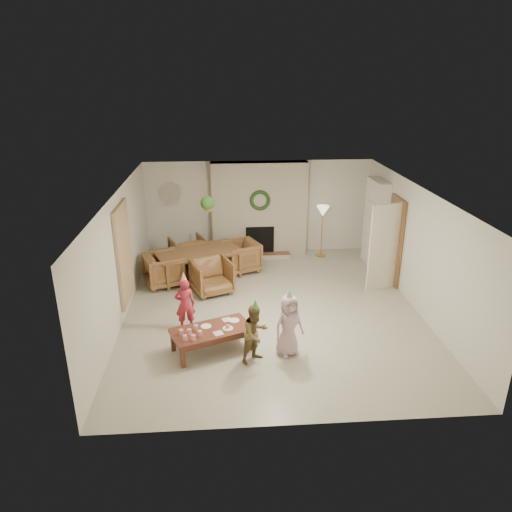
{
  "coord_description": "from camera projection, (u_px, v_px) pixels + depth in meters",
  "views": [
    {
      "loc": [
        -0.97,
        -8.78,
        4.62
      ],
      "look_at": [
        -0.3,
        0.4,
        1.05
      ],
      "focal_mm": 33.16,
      "sensor_mm": 36.0,
      "label": 1
    }
  ],
  "objects": [
    {
      "name": "fireplace_mass",
      "position": [
        259.0,
        209.0,
        12.51
      ],
      "size": [
        2.5,
        0.4,
        2.5
      ],
      "primitive_type": "cube",
      "color": "#582817",
      "rests_on": "floor"
    },
    {
      "name": "coffee_leg_bl",
      "position": [
        173.0,
        342.0,
        8.36
      ],
      "size": [
        0.1,
        0.1,
        0.36
      ],
      "primitive_type": "cube",
      "rotation": [
        0.0,
        0.0,
        0.38
      ],
      "color": "#5C2D1E",
      "rests_on": "floor"
    },
    {
      "name": "hanging_plant_pot",
      "position": [
        208.0,
        208.0,
        10.55
      ],
      "size": [
        0.16,
        0.16,
        0.12
      ],
      "primitive_type": "cylinder",
      "color": "olive",
      "rests_on": "hanging_plant_cord"
    },
    {
      "name": "dining_chair_right",
      "position": [
        241.0,
        256.0,
        11.69
      ],
      "size": [
        1.08,
        1.06,
        0.76
      ],
      "primitive_type": "imported",
      "rotation": [
        0.0,
        0.0,
        -1.2
      ],
      "color": "brown",
      "rests_on": "floor"
    },
    {
      "name": "child_red",
      "position": [
        185.0,
        304.0,
        8.95
      ],
      "size": [
        0.42,
        0.31,
        1.05
      ],
      "primitive_type": "imported",
      "rotation": [
        0.0,
        0.0,
        3.3
      ],
      "color": "#A82432",
      "rests_on": "floor"
    },
    {
      "name": "plate_a",
      "position": [
        206.0,
        326.0,
        8.37
      ],
      "size": [
        0.25,
        0.25,
        0.01
      ],
      "primitive_type": "cylinder",
      "rotation": [
        0.0,
        0.0,
        0.38
      ],
      "color": "white",
      "rests_on": "coffee_table_top"
    },
    {
      "name": "books_row_upper",
      "position": [
        376.0,
        214.0,
        11.63
      ],
      "size": [
        0.2,
        0.36,
        0.22
      ],
      "primitive_type": "cube",
      "color": "#A68D23",
      "rests_on": "bookshelf_shelf_c"
    },
    {
      "name": "wall_left",
      "position": [
        120.0,
        257.0,
        9.24
      ],
      "size": [
        0.0,
        7.0,
        7.0
      ],
      "primitive_type": "plane",
      "rotation": [
        1.57,
        0.0,
        1.57
      ],
      "color": "silver",
      "rests_on": "floor"
    },
    {
      "name": "coffee_table_apron",
      "position": [
        212.0,
        334.0,
        8.33
      ],
      "size": [
        1.4,
        1.02,
        0.09
      ],
      "primitive_type": "cube",
      "rotation": [
        0.0,
        0.0,
        0.38
      ],
      "color": "#5C2D1E",
      "rests_on": "floor"
    },
    {
      "name": "cup_d",
      "position": [
        189.0,
        332.0,
        8.11
      ],
      "size": [
        0.1,
        0.1,
        0.1
      ],
      "primitive_type": "cylinder",
      "rotation": [
        0.0,
        0.0,
        0.38
      ],
      "color": "white",
      "rests_on": "coffee_table_top"
    },
    {
      "name": "fireplace_hearth",
      "position": [
        260.0,
        256.0,
        12.62
      ],
      "size": [
        1.6,
        0.3,
        0.12
      ],
      "primitive_type": "cube",
      "color": "#5D3119",
      "rests_on": "floor"
    },
    {
      "name": "food_scoop",
      "position": [
        228.0,
        326.0,
        8.29
      ],
      "size": [
        0.1,
        0.1,
        0.07
      ],
      "primitive_type": "sphere",
      "rotation": [
        0.0,
        0.0,
        0.38
      ],
      "color": "tan",
      "rests_on": "plate_b"
    },
    {
      "name": "coffee_leg_fr",
      "position": [
        251.0,
        340.0,
        8.39
      ],
      "size": [
        0.1,
        0.1,
        0.36
      ],
      "primitive_type": "cube",
      "rotation": [
        0.0,
        0.0,
        0.38
      ],
      "color": "#5C2D1E",
      "rests_on": "floor"
    },
    {
      "name": "bookshelf_shelf_a",
      "position": [
        372.0,
        248.0,
        12.07
      ],
      "size": [
        0.3,
        0.92,
        0.03
      ],
      "primitive_type": "cube",
      "color": "white",
      "rests_on": "bookshelf_carcass"
    },
    {
      "name": "coffee_table_top",
      "position": [
        212.0,
        331.0,
        8.3
      ],
      "size": [
        1.54,
        1.15,
        0.06
      ],
      "primitive_type": "cube",
      "rotation": [
        0.0,
        0.0,
        0.38
      ],
      "color": "#5C2D1E",
      "rests_on": "floor"
    },
    {
      "name": "door_frame",
      "position": [
        395.0,
        241.0,
        10.85
      ],
      "size": [
        0.05,
        0.86,
        2.04
      ],
      "primitive_type": "cube",
      "color": "brown",
      "rests_on": "floor"
    },
    {
      "name": "curtain_panel",
      "position": [
        124.0,
        254.0,
        9.43
      ],
      "size": [
        0.06,
        1.2,
        2.0
      ],
      "primitive_type": "cube",
      "color": "beige",
      "rests_on": "wall_left"
    },
    {
      "name": "bookshelf_shelf_d",
      "position": [
        377.0,
        202.0,
        11.63
      ],
      "size": [
        0.3,
        0.92,
        0.03
      ],
      "primitive_type": "cube",
      "color": "white",
      "rests_on": "bookshelf_carcass"
    },
    {
      "name": "hanging_plant_foliage",
      "position": [
        208.0,
        203.0,
        10.51
      ],
      "size": [
        0.32,
        0.32,
        0.32
      ],
      "primitive_type": "sphere",
      "color": "#26521B",
      "rests_on": "hanging_plant_pot"
    },
    {
      "name": "floor",
      "position": [
        272.0,
        309.0,
        9.9
      ],
      "size": [
        7.0,
        7.0,
        0.0
      ],
      "primitive_type": "plane",
      "color": "#B7B29E",
      "rests_on": "ground"
    },
    {
      "name": "wall_right",
      "position": [
        418.0,
        250.0,
        9.65
      ],
      "size": [
        0.0,
        7.0,
        7.0
      ],
      "primitive_type": "plane",
      "rotation": [
        1.57,
        0.0,
        -1.57
      ],
      "color": "silver",
      "rests_on": "floor"
    },
    {
      "name": "bookshelf_shelf_b",
      "position": [
        374.0,
        233.0,
        11.92
      ],
      "size": [
        0.3,
        0.92,
        0.03
      ],
      "primitive_type": "cube",
      "color": "white",
      "rests_on": "bookshelf_carcass"
    },
    {
      "name": "floor_lamp_post",
      "position": [
        322.0,
        233.0,
        12.57
      ],
      "size": [
        0.03,
        0.03,
        1.25
      ],
      "primitive_type": "cylinder",
      "color": "gold",
      "rests_on": "floor"
    },
    {
      "name": "hanging_plant_cord",
      "position": [
        207.0,
        193.0,
        10.43
      ],
      "size": [
        0.01,
        0.01,
        0.7
      ],
      "primitive_type": "cylinder",
      "color": "tan",
      "rests_on": "ceiling"
    },
    {
      "name": "plate_b",
      "position": [
        228.0,
        328.0,
        8.31
      ],
      "size": [
        0.25,
        0.25,
        0.01
      ],
      "primitive_type": "cylinder",
      "rotation": [
        0.0,
        0.0,
        0.38
      ],
      "color": "white",
      "rests_on": "coffee_table_top"
    },
    {
      "name": "fireplace_wreath",
      "position": [
        260.0,
        200.0,
        12.19
      ],
      "size": [
        0.54,
        0.1,
        0.54
      ],
      "primitive_type": "torus",
      "rotation": [
        1.57,
        0.0,
        0.0
      ],
      "color": "#1C3F17",
      "rests_on": "fireplace_mass"
    },
    {
      "name": "dining_chair_near",
      "position": [
        212.0,
        277.0,
        10.53
      ],
      "size": [
        1.06,
        1.08,
        0.76
      ],
      "primitive_type": "imported",
      "rotation": [
        0.0,
        0.0,
        0.37
      ],
      "color": "brown",
      "rests_on": "floor"
    },
    {
      "name": "cup_f",
      "position": [
        196.0,
        328.0,
        8.24
      ],
      "size": [
        0.1,
        0.1,
        0.1
      ],
      "primitive_type": "cylinder",
      "rotation": [
        0.0,
        0.0,
        0.38
      ],
      "color": "white",
      "rests_on": "coffee_table_top"
    },
    {
      "name": "napkin_left",
      "position": [
        218.0,
        333.0,
        8.15
      ],
      "size": [
        0.21,
        0.21,
        0.01
      ],
      "primitive_type": "cube",
      "rotation": [
        0.0,
        0.0,
        0.38
      ],
      "color": "beige",
      "rests_on": "coffee_table_top"
    },
    {
      "name": "cup_b",
      "position": [
        181.0,
        332.0,
        8.1
      ],
      "size": [
        0.1,
        0.1,
        0.1
      ],
      "primitive_type": "cylinder",
      "rotation": [
        0.0,
        0.0,
        0.38
      ],
      "color": "white",
      "rests_on": "coffee_table_top"
    },
    {
      "name": "bookshelf_shelf_c",
      "position": [
        375.0,
        218.0,
        11.78
      ],
      "size": [
        0.3,
        0.92,
        0.03
      ],
      "primitive_type": "cube",
      "color": "white",
      "rests_on": "bookshelf_carcass"
    },
    {
      "name": "child_pink",
      "position": [
        289.0,
        325.0,
        8.14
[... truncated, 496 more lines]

